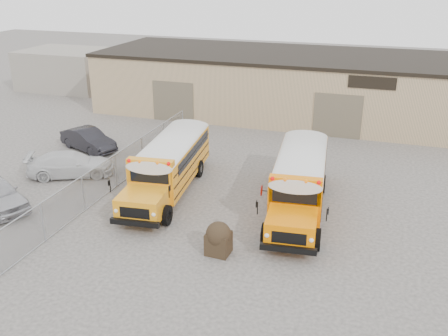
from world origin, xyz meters
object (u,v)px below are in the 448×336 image
(school_bus_left, at_px, (197,129))
(school_bus_right, at_px, (307,140))
(car_white, at_px, (71,164))
(tarp_bundle, at_px, (218,238))
(car_dark, at_px, (88,140))

(school_bus_left, relative_size, school_bus_right, 0.99)
(school_bus_right, xyz_separation_m, car_white, (-12.10, -5.71, -0.89))
(school_bus_left, relative_size, tarp_bundle, 6.68)
(car_white, height_order, car_dark, car_dark)
(car_white, xyz_separation_m, car_dark, (-1.41, 3.94, 0.01))
(tarp_bundle, bearing_deg, car_dark, 142.61)
(school_bus_left, distance_m, school_bus_right, 6.78)
(school_bus_left, distance_m, tarp_bundle, 11.92)
(car_white, bearing_deg, school_bus_right, -90.72)
(car_dark, bearing_deg, school_bus_right, -60.59)
(car_dark, bearing_deg, tarp_bundle, -105.44)
(school_bus_right, height_order, car_white, school_bus_right)
(school_bus_left, bearing_deg, school_bus_right, 0.57)
(school_bus_right, distance_m, car_dark, 13.65)
(tarp_bundle, distance_m, car_white, 11.59)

